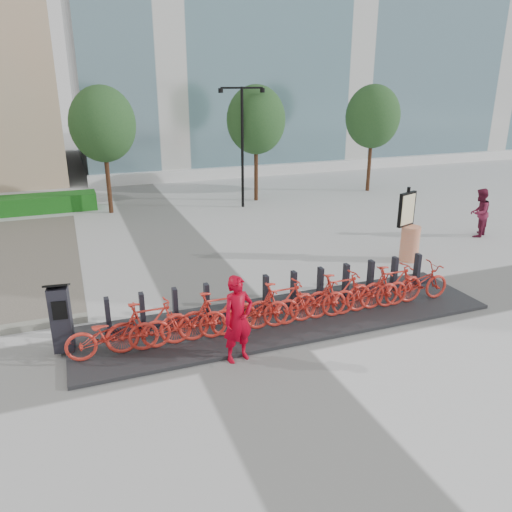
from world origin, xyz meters
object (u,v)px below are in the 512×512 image
object	(u,v)px
worker_red	(238,319)
pedestrian	(479,213)
map_sign	(407,212)
kiosk	(61,318)
construction_barrel	(410,244)
bike_0	(112,334)

from	to	relation	value
worker_red	pedestrian	size ratio (longest dim) A/B	1.03
pedestrian	map_sign	bearing A→B (deg)	-14.10
kiosk	map_sign	world-z (taller)	map_sign
construction_barrel	pedestrian	bearing A→B (deg)	18.21
bike_0	kiosk	size ratio (longest dim) A/B	1.21
worker_red	map_sign	world-z (taller)	map_sign
map_sign	bike_0	bearing A→B (deg)	177.37
bike_0	kiosk	distance (m)	1.09
worker_red	pedestrian	bearing A→B (deg)	12.04
bike_0	worker_red	size ratio (longest dim) A/B	1.02
kiosk	construction_barrel	world-z (taller)	kiosk
worker_red	pedestrian	distance (m)	11.67
bike_0	construction_barrel	bearing A→B (deg)	-73.40
bike_0	pedestrian	xyz separation A→B (m)	(12.90, 3.96, 0.30)
bike_0	map_sign	xyz separation A→B (m)	(8.92, 2.85, 0.94)
pedestrian	construction_barrel	bearing A→B (deg)	-11.60
bike_0	worker_red	distance (m)	2.49
worker_red	construction_barrel	size ratio (longest dim) A/B	1.62
worker_red	construction_barrel	bearing A→B (deg)	15.45
pedestrian	map_sign	distance (m)	4.18
pedestrian	construction_barrel	xyz separation A→B (m)	(-3.86, -1.27, -0.31)
worker_red	pedestrian	xyz separation A→B (m)	(10.60, 4.87, -0.03)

